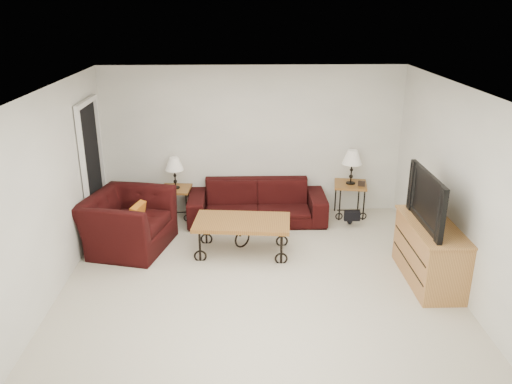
# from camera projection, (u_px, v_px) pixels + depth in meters

# --- Properties ---
(ground) EXTENTS (5.00, 5.00, 0.00)m
(ground) POSITION_uv_depth(u_px,v_px,m) (258.00, 282.00, 6.68)
(ground) COLOR beige
(ground) RESTS_ON ground
(wall_back) EXTENTS (5.00, 0.02, 2.50)m
(wall_back) POSITION_uv_depth(u_px,v_px,m) (253.00, 141.00, 8.59)
(wall_back) COLOR white
(wall_back) RESTS_ON ground
(wall_front) EXTENTS (5.00, 0.02, 2.50)m
(wall_front) POSITION_uv_depth(u_px,v_px,m) (268.00, 307.00, 3.90)
(wall_front) COLOR white
(wall_front) RESTS_ON ground
(wall_left) EXTENTS (0.02, 5.00, 2.50)m
(wall_left) POSITION_uv_depth(u_px,v_px,m) (51.00, 195.00, 6.17)
(wall_left) COLOR white
(wall_left) RESTS_ON ground
(wall_right) EXTENTS (0.02, 5.00, 2.50)m
(wall_right) POSITION_uv_depth(u_px,v_px,m) (460.00, 191.00, 6.31)
(wall_right) COLOR white
(wall_right) RESTS_ON ground
(ceiling) EXTENTS (5.00, 5.00, 0.00)m
(ceiling) POSITION_uv_depth(u_px,v_px,m) (258.00, 90.00, 5.81)
(ceiling) COLOR white
(ceiling) RESTS_ON wall_back
(doorway) EXTENTS (0.08, 0.94, 2.04)m
(doorway) POSITION_uv_depth(u_px,v_px,m) (93.00, 171.00, 7.80)
(doorway) COLOR black
(doorway) RESTS_ON ground
(sofa) EXTENTS (2.26, 0.88, 0.66)m
(sofa) POSITION_uv_depth(u_px,v_px,m) (257.00, 202.00, 8.46)
(sofa) COLOR black
(sofa) RESTS_ON ground
(side_table_left) EXTENTS (0.52, 0.52, 0.53)m
(side_table_left) POSITION_uv_depth(u_px,v_px,m) (177.00, 203.00, 8.61)
(side_table_left) COLOR brown
(side_table_left) RESTS_ON ground
(side_table_right) EXTENTS (0.61, 0.61, 0.58)m
(side_table_right) POSITION_uv_depth(u_px,v_px,m) (349.00, 200.00, 8.68)
(side_table_right) COLOR brown
(side_table_right) RESTS_ON ground
(lamp_left) EXTENTS (0.32, 0.32, 0.53)m
(lamp_left) POSITION_uv_depth(u_px,v_px,m) (175.00, 173.00, 8.43)
(lamp_left) COLOR black
(lamp_left) RESTS_ON side_table_left
(lamp_right) EXTENTS (0.38, 0.38, 0.58)m
(lamp_right) POSITION_uv_depth(u_px,v_px,m) (352.00, 167.00, 8.48)
(lamp_right) COLOR black
(lamp_right) RESTS_ON side_table_right
(photo_frame_left) EXTENTS (0.11, 0.02, 0.09)m
(photo_frame_left) POSITION_uv_depth(u_px,v_px,m) (165.00, 189.00, 8.36)
(photo_frame_left) COLOR black
(photo_frame_left) RESTS_ON side_table_left
(photo_frame_right) EXTENTS (0.11, 0.06, 0.10)m
(photo_frame_right) POSITION_uv_depth(u_px,v_px,m) (362.00, 184.00, 8.43)
(photo_frame_right) COLOR black
(photo_frame_right) RESTS_ON side_table_right
(coffee_table) EXTENTS (1.42, 0.86, 0.51)m
(coffee_table) POSITION_uv_depth(u_px,v_px,m) (242.00, 237.00, 7.38)
(coffee_table) COLOR brown
(coffee_table) RESTS_ON ground
(armchair) EXTENTS (1.37, 1.48, 0.81)m
(armchair) POSITION_uv_depth(u_px,v_px,m) (128.00, 222.00, 7.50)
(armchair) COLOR black
(armchair) RESTS_ON ground
(throw_pillow) EXTENTS (0.18, 0.38, 0.37)m
(throw_pillow) POSITION_uv_depth(u_px,v_px,m) (137.00, 216.00, 7.42)
(throw_pillow) COLOR orange
(throw_pillow) RESTS_ON armchair
(tv_stand) EXTENTS (0.55, 1.33, 0.80)m
(tv_stand) POSITION_uv_depth(u_px,v_px,m) (430.00, 253.00, 6.60)
(tv_stand) COLOR #C38E48
(tv_stand) RESTS_ON ground
(television) EXTENTS (0.16, 1.19, 0.68)m
(television) POSITION_uv_depth(u_px,v_px,m) (435.00, 199.00, 6.35)
(television) COLOR black
(television) RESTS_ON tv_stand
(backpack) EXTENTS (0.41, 0.32, 0.50)m
(backpack) POSITION_uv_depth(u_px,v_px,m) (351.00, 210.00, 8.34)
(backpack) COLOR black
(backpack) RESTS_ON ground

